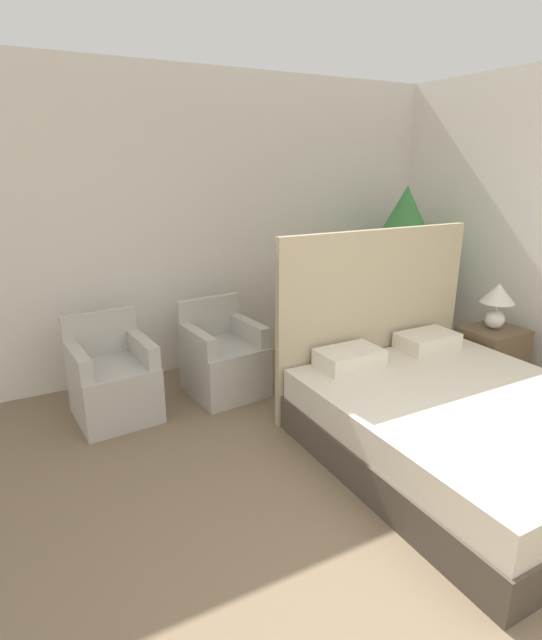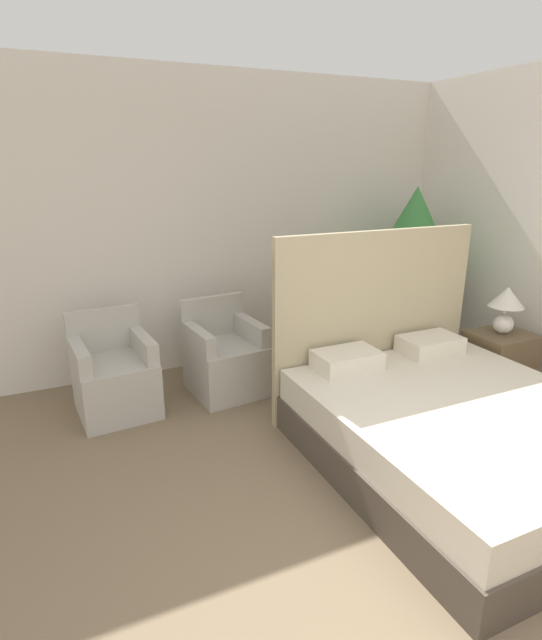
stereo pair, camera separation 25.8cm
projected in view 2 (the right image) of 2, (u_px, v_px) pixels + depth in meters
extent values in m
cube|color=silver|center=(214.00, 225.00, 5.00)|extent=(10.00, 0.06, 2.90)
cube|color=#4C4238|center=(462.00, 452.00, 3.46)|extent=(1.85, 2.10, 0.27)
cube|color=beige|center=(466.00, 419.00, 3.38)|extent=(1.81, 2.06, 0.24)
cube|color=tan|center=(375.00, 322.00, 4.21)|extent=(1.88, 0.06, 1.54)
cube|color=silver|center=(347.00, 360.00, 3.90)|extent=(0.50, 0.33, 0.14)
cube|color=silver|center=(430.00, 344.00, 4.23)|extent=(0.50, 0.33, 0.14)
cube|color=#B7B2A8|center=(116.00, 387.00, 4.22)|extent=(0.67, 0.70, 0.47)
cube|color=#B7B2A8|center=(104.00, 330.00, 4.34)|extent=(0.63, 0.11, 0.38)
cube|color=#B7B2A8|center=(79.00, 356.00, 4.00)|extent=(0.15, 0.59, 0.19)
cube|color=#B7B2A8|center=(144.00, 345.00, 4.24)|extent=(0.15, 0.59, 0.19)
cube|color=#B7B2A8|center=(227.00, 368.00, 4.61)|extent=(0.68, 0.70, 0.47)
cube|color=#B7B2A8|center=(212.00, 316.00, 4.73)|extent=(0.63, 0.12, 0.38)
cube|color=#B7B2A8|center=(199.00, 339.00, 4.39)|extent=(0.15, 0.59, 0.19)
cube|color=#B7B2A8|center=(251.00, 330.00, 4.64)|extent=(0.15, 0.59, 0.19)
cylinder|color=#4C4C4C|center=(405.00, 336.00, 5.58)|extent=(0.41, 0.41, 0.39)
cylinder|color=brown|center=(408.00, 299.00, 5.45)|extent=(0.06, 0.06, 0.47)
cone|color=#387F3D|center=(414.00, 233.00, 5.23)|extent=(1.00, 1.00, 0.97)
cube|color=brown|center=(498.00, 362.00, 4.62)|extent=(0.54, 0.46, 0.56)
sphere|color=white|center=(503.00, 324.00, 4.52)|extent=(0.18, 0.18, 0.18)
cylinder|color=white|center=(505.00, 310.00, 4.48)|extent=(0.02, 0.02, 0.07)
cone|color=silver|center=(507.00, 297.00, 4.45)|extent=(0.31, 0.31, 0.18)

